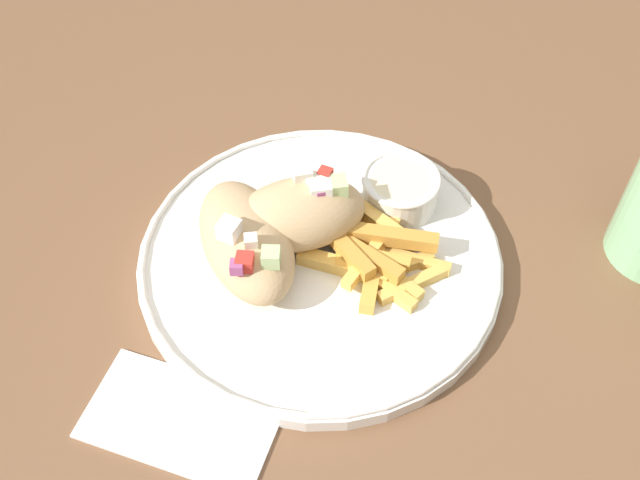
{
  "coord_description": "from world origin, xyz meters",
  "views": [
    {
      "loc": [
        0.18,
        -0.41,
        1.23
      ],
      "look_at": [
        -0.0,
        -0.06,
        0.74
      ],
      "focal_mm": 42.0,
      "sensor_mm": 36.0,
      "label": 1
    }
  ],
  "objects_px": {
    "pita_sandwich_near": "(246,241)",
    "sauce_ramekin": "(400,189)",
    "fries_pile": "(374,254)",
    "plate": "(320,258)",
    "pita_sandwich_far": "(301,213)"
  },
  "relations": [
    {
      "from": "pita_sandwich_near",
      "to": "sauce_ramekin",
      "type": "distance_m",
      "value": 0.15
    },
    {
      "from": "fries_pile",
      "to": "sauce_ramekin",
      "type": "relative_size",
      "value": 1.72
    },
    {
      "from": "plate",
      "to": "fries_pile",
      "type": "bearing_deg",
      "value": 17.07
    },
    {
      "from": "pita_sandwich_near",
      "to": "pita_sandwich_far",
      "type": "xyz_separation_m",
      "value": [
        0.03,
        0.04,
        0.0
      ]
    },
    {
      "from": "fries_pile",
      "to": "sauce_ramekin",
      "type": "bearing_deg",
      "value": 95.22
    },
    {
      "from": "pita_sandwich_far",
      "to": "plate",
      "type": "bearing_deg",
      "value": -65.12
    },
    {
      "from": "plate",
      "to": "pita_sandwich_far",
      "type": "distance_m",
      "value": 0.04
    },
    {
      "from": "pita_sandwich_far",
      "to": "sauce_ramekin",
      "type": "distance_m",
      "value": 0.1
    },
    {
      "from": "fries_pile",
      "to": "plate",
      "type": "bearing_deg",
      "value": -162.93
    },
    {
      "from": "pita_sandwich_far",
      "to": "fries_pile",
      "type": "distance_m",
      "value": 0.07
    },
    {
      "from": "pita_sandwich_far",
      "to": "fries_pile",
      "type": "xyz_separation_m",
      "value": [
        0.07,
        0.0,
        -0.02
      ]
    },
    {
      "from": "pita_sandwich_near",
      "to": "sauce_ramekin",
      "type": "xyz_separation_m",
      "value": [
        0.09,
        0.12,
        -0.01
      ]
    },
    {
      "from": "pita_sandwich_far",
      "to": "fries_pile",
      "type": "relative_size",
      "value": 1.06
    },
    {
      "from": "fries_pile",
      "to": "sauce_ramekin",
      "type": "xyz_separation_m",
      "value": [
        -0.01,
        0.07,
        0.01
      ]
    },
    {
      "from": "plate",
      "to": "pita_sandwich_far",
      "type": "bearing_deg",
      "value": 154.48
    }
  ]
}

